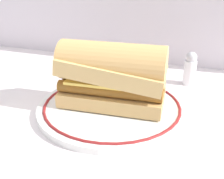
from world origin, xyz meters
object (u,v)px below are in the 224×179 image
plate (112,107)px  butter_knife (106,68)px  salt_shaker (190,69)px  sausage_sandwich (112,74)px

plate → butter_knife: plate is taller
salt_shaker → butter_knife: size_ratio=0.51×
plate → sausage_sandwich: 0.07m
plate → salt_shaker: size_ratio=3.65×
sausage_sandwich → salt_shaker: size_ratio=2.58×
sausage_sandwich → salt_shaker: bearing=50.2°
sausage_sandwich → butter_knife: (-0.09, 0.21, -0.07)m
sausage_sandwich → butter_knife: size_ratio=1.31×
sausage_sandwich → salt_shaker: 0.23m
sausage_sandwich → butter_knife: bearing=109.1°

